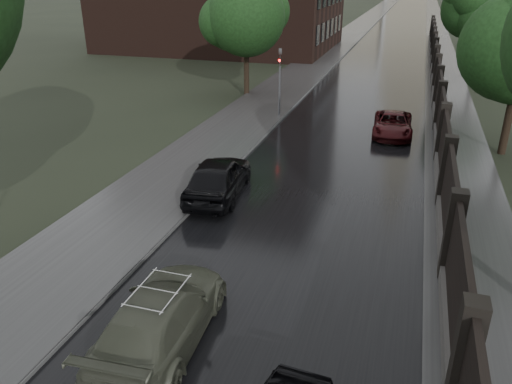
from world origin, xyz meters
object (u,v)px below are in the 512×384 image
Objects in this scene: tree_left_far at (246,16)px; hatchback_left at (218,177)px; traffic_light at (280,77)px; volga_sedan at (161,317)px; tree_right_c at (483,15)px; car_right_far at (393,124)px.

hatchback_left is at bearing -75.19° from tree_left_far.
volga_sedan is at bearing -82.84° from traffic_light.
tree_right_c is 17.92m from car_right_far.
volga_sedan is 18.70m from car_right_far.
hatchback_left is 1.08× the size of car_right_far.
tree_left_far is 1.85× the size of traffic_light.
tree_left_far is 1.73× the size of car_right_far.
car_right_far is at bearing -126.78° from hatchback_left.
hatchback_left is 11.66m from car_right_far.
tree_right_c reaches higher than volga_sedan.
tree_right_c is 1.75× the size of traffic_light.
traffic_light is at bearing 163.99° from car_right_far.
tree_left_far is 25.99m from volga_sedan.
tree_right_c reaches higher than car_right_far.
volga_sedan is (2.49, -19.83, -1.68)m from traffic_light.
hatchback_left is (-11.10, -26.64, -4.16)m from tree_right_c.
tree_right_c is at bearing -108.58° from volga_sedan.
volga_sedan is at bearing -104.97° from tree_right_c.
traffic_light is (-11.80, -15.01, -2.55)m from tree_right_c.
volga_sedan is 1.15× the size of car_right_far.
volga_sedan reaches higher than car_right_far.
hatchback_left is (0.70, -11.63, -1.61)m from traffic_light.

